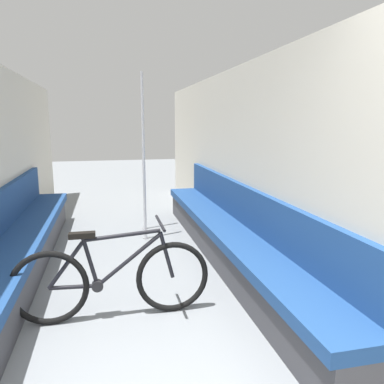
{
  "coord_description": "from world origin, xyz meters",
  "views": [
    {
      "loc": [
        -0.2,
        -0.94,
        1.58
      ],
      "look_at": [
        0.69,
        2.93,
        0.83
      ],
      "focal_mm": 35.0,
      "sensor_mm": 36.0,
      "label": 1
    }
  ],
  "objects": [
    {
      "name": "bench_seat_row_right",
      "position": [
        1.13,
        2.95,
        0.28
      ],
      "size": [
        0.49,
        4.79,
        0.87
      ],
      "color": "#3D3D42",
      "rests_on": "ground"
    },
    {
      "name": "wall_right",
      "position": [
        1.39,
        2.97,
        1.11
      ],
      "size": [
        0.1,
        9.14,
        2.23
      ],
      "primitive_type": "cube",
      "color": "beige",
      "rests_on": "ground"
    },
    {
      "name": "bench_seat_row_left",
      "position": [
        -1.13,
        2.95,
        0.28
      ],
      "size": [
        0.49,
        4.79,
        0.87
      ],
      "color": "#3D3D42",
      "rests_on": "ground"
    },
    {
      "name": "grab_pole_near",
      "position": [
        0.32,
        4.49,
        1.08
      ],
      "size": [
        0.08,
        0.08,
        2.21
      ],
      "color": "gray",
      "rests_on": "ground"
    },
    {
      "name": "grab_pole_far",
      "position": [
        0.28,
        4.01,
        1.08
      ],
      "size": [
        0.08,
        0.08,
        2.21
      ],
      "color": "gray",
      "rests_on": "ground"
    },
    {
      "name": "bicycle",
      "position": [
        -0.19,
        1.95,
        0.33
      ],
      "size": [
        1.58,
        0.46,
        0.79
      ],
      "rotation": [
        0.0,
        0.0,
        -0.16
      ],
      "color": "black",
      "rests_on": "ground"
    }
  ]
}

